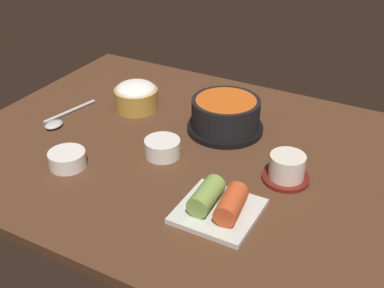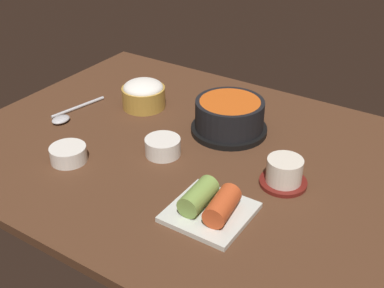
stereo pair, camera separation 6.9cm
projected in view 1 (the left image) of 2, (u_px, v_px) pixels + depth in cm
name	position (u px, v px, depth cm)	size (l,w,h in cm)	color
dining_table	(188.00, 153.00, 107.87)	(100.00, 76.00, 2.00)	#4C2D1C
stone_pot	(226.00, 115.00, 112.48)	(17.42, 17.42, 7.76)	black
rice_bowl	(136.00, 95.00, 122.12)	(10.76, 10.76, 7.07)	#B78C38
tea_cup_with_saucer	(287.00, 168.00, 96.23)	(9.29, 9.29, 5.63)	maroon
banchan_cup_center	(162.00, 147.00, 104.30)	(7.58, 7.58, 3.71)	white
kimchi_plate	(218.00, 205.00, 87.72)	(13.88, 13.88, 5.09)	silver
side_bowl_near	(67.00, 159.00, 100.92)	(7.59, 7.59, 3.30)	white
spoon	(59.00, 120.00, 117.40)	(5.35, 17.29, 1.35)	#B7B7BC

